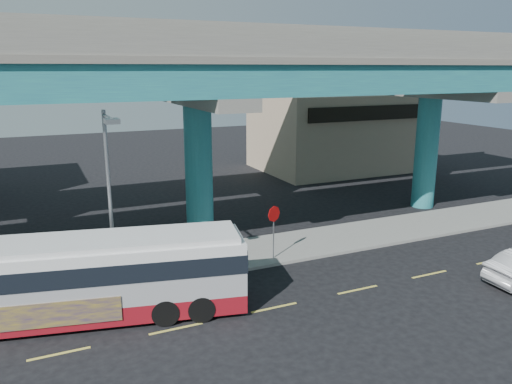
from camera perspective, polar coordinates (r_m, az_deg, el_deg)
name	(u,v)px	position (r m, az deg, el deg)	size (l,w,h in m)	color
ground	(271,305)	(20.58, 1.71, -12.74)	(120.00, 120.00, 0.00)	black
sidewalk	(223,257)	(25.18, -3.83, -7.43)	(70.00, 4.00, 0.15)	gray
lane_markings	(274,308)	(20.34, 2.09, -13.07)	(58.00, 0.12, 0.01)	#D8C64C
viaduct	(195,70)	(26.86, -6.95, 13.63)	(52.00, 12.40, 11.70)	#1F6077
building_beige	(336,131)	(47.69, 9.13, 6.87)	(14.00, 10.23, 7.00)	tan
transit_bus	(80,276)	(19.89, -19.52, -9.08)	(12.59, 5.13, 3.16)	maroon
street_lamp	(110,177)	(20.56, -16.33, 1.60)	(0.50, 2.46, 7.51)	gray
stop_sign	(274,221)	(24.19, 2.05, -3.28)	(0.76, 0.30, 2.67)	gray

